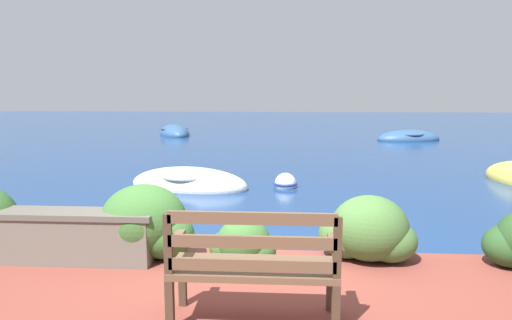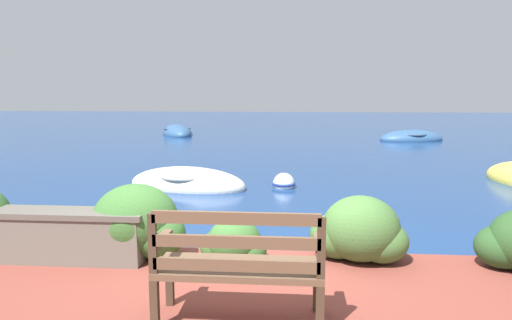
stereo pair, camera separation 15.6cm
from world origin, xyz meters
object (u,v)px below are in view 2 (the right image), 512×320
object	(u,v)px
park_bench	(238,263)
rowboat_nearest	(188,184)
rowboat_outer	(177,133)
rowboat_far	(411,139)
mooring_buoy	(284,184)

from	to	relation	value
park_bench	rowboat_nearest	xyz separation A→B (m)	(-1.78, 5.95, -0.64)
rowboat_outer	park_bench	bearing A→B (deg)	-10.33
rowboat_far	mooring_buoy	world-z (taller)	rowboat_far
park_bench	rowboat_nearest	distance (m)	6.25
rowboat_outer	mooring_buoy	bearing A→B (deg)	-1.54
rowboat_outer	mooring_buoy	distance (m)	12.33
rowboat_nearest	rowboat_outer	distance (m)	11.78
rowboat_far	park_bench	bearing A→B (deg)	59.31
rowboat_far	rowboat_outer	xyz separation A→B (m)	(-10.14, 1.62, 0.01)
rowboat_nearest	rowboat_outer	bearing A→B (deg)	117.50
rowboat_far	mooring_buoy	bearing A→B (deg)	50.18
rowboat_nearest	rowboat_outer	xyz separation A→B (m)	(-3.12, 11.36, 0.01)
rowboat_far	mooring_buoy	distance (m)	10.82
park_bench	mooring_buoy	bearing A→B (deg)	80.49
rowboat_nearest	mooring_buoy	size ratio (longest dim) A/B	5.50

